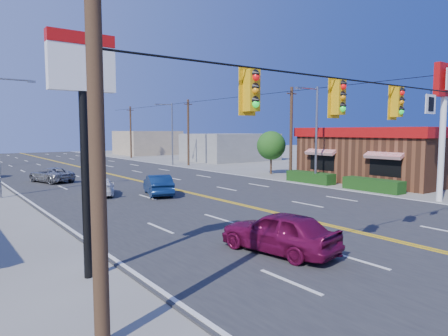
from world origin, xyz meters
TOP-DOWN VIEW (x-y plane):
  - ground at (0.00, 0.00)m, footprint 160.00×160.00m
  - road at (0.00, 20.00)m, footprint 20.00×120.00m
  - signal_span at (-0.12, 0.00)m, footprint 24.32×0.34m
  - kfc at (19.90, 12.00)m, footprint 16.30×12.40m
  - kfc_pylon at (11.00, 4.00)m, footprint 2.20×0.36m
  - pizza_hut_sign at (-11.00, 4.00)m, footprint 1.90×0.30m
  - streetlight_se at (10.79, 14.00)m, footprint 2.55×0.25m
  - streetlight_ne at (10.79, 38.00)m, footprint 2.55×0.25m
  - streetlight_sw at (-10.79, 22.00)m, footprint 2.55×0.25m
  - utility_pole_near at (12.20, 18.00)m, footprint 0.28×0.28m
  - utility_pole_mid at (12.20, 36.00)m, footprint 0.28×0.28m
  - utility_pole_far at (12.20, 54.00)m, footprint 0.28×0.28m
  - tree_kfc_rear at (13.50, 22.00)m, footprint 2.94×2.94m
  - bld_east_mid at (22.00, 40.00)m, footprint 12.00×10.00m
  - bld_east_far at (19.00, 62.00)m, footprint 10.00×10.00m
  - car_magenta at (-4.75, 2.24)m, footprint 2.59×4.69m
  - car_blue at (-2.24, 16.45)m, footprint 2.70×4.49m
  - car_white at (-5.36, 18.64)m, footprint 2.94×4.29m
  - car_silver at (-6.38, 28.07)m, footprint 3.27×4.95m

SIDE VIEW (x-z plane):
  - ground at x=0.00m, z-range 0.00..0.00m
  - road at x=0.00m, z-range 0.00..0.06m
  - car_white at x=-5.36m, z-range 0.00..1.15m
  - car_silver at x=-6.38m, z-range 0.00..1.26m
  - car_blue at x=-2.24m, z-range 0.00..1.40m
  - car_magenta at x=-4.75m, z-range 0.00..1.51m
  - bld_east_mid at x=22.00m, z-range 0.00..4.00m
  - bld_east_far at x=19.00m, z-range 0.00..4.40m
  - kfc at x=19.90m, z-range 0.03..4.73m
  - tree_kfc_rear at x=13.50m, z-range 0.73..5.14m
  - utility_pole_near at x=12.20m, z-range 0.00..8.40m
  - utility_pole_mid at x=12.20m, z-range 0.00..8.40m
  - utility_pole_far at x=12.20m, z-range 0.00..8.40m
  - streetlight_se at x=10.79m, z-range 0.51..8.51m
  - streetlight_ne at x=10.79m, z-range 0.51..8.51m
  - streetlight_sw at x=-10.79m, z-range 0.51..8.51m
  - signal_span at x=-0.12m, z-range 0.39..9.39m
  - pizza_hut_sign at x=-11.00m, z-range 1.76..8.61m
  - kfc_pylon at x=11.00m, z-range 1.79..10.29m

